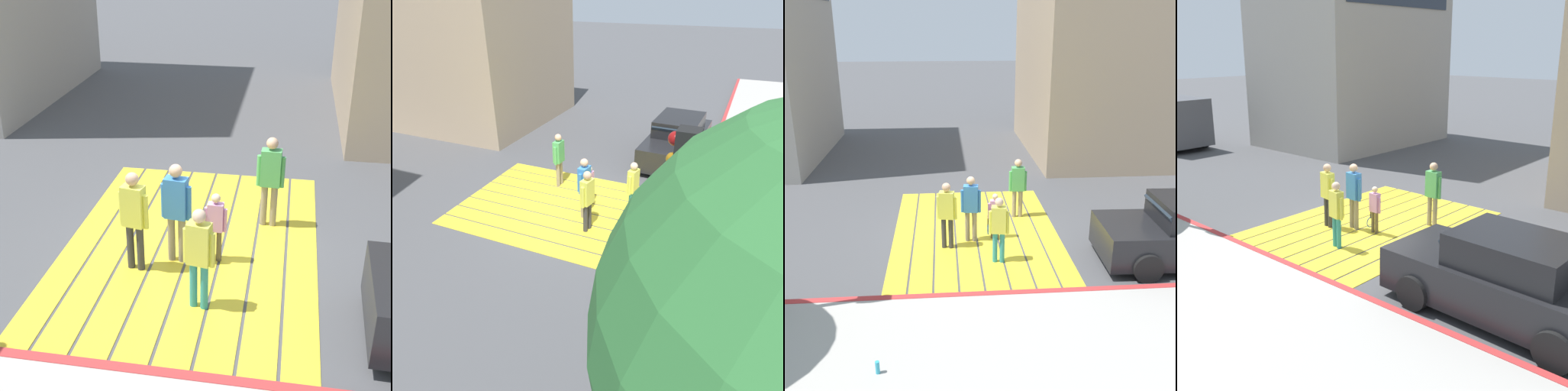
# 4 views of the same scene
# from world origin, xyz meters

# --- Properties ---
(ground_plane) EXTENTS (120.00, 120.00, 0.00)m
(ground_plane) POSITION_xyz_m (0.00, 0.00, 0.00)
(ground_plane) COLOR #4C4C4F
(crosswalk_stripes) EXTENTS (6.40, 4.35, 0.01)m
(crosswalk_stripes) POSITION_xyz_m (0.00, -0.00, 0.01)
(crosswalk_stripes) COLOR yellow
(crosswalk_stripes) RESTS_ON ground
(sidewalk_west) EXTENTS (4.80, 40.00, 0.12)m
(sidewalk_west) POSITION_xyz_m (-5.60, 0.00, 0.06)
(sidewalk_west) COLOR #ADA8A0
(sidewalk_west) RESTS_ON ground
(curb_painted) EXTENTS (0.16, 40.00, 0.13)m
(curb_painted) POSITION_xyz_m (-3.25, 0.00, 0.07)
(curb_painted) COLOR #BC3333
(curb_painted) RESTS_ON ground
(building_far_south) EXTENTS (8.00, 7.04, 7.81)m
(building_far_south) POSITION_xyz_m (8.50, -6.39, 3.91)
(building_far_south) COLOR tan
(building_far_south) RESTS_ON ground
(car_parked_near_curb) EXTENTS (2.09, 4.36, 1.57)m
(car_parked_near_curb) POSITION_xyz_m (-2.00, -4.94, 0.73)
(car_parked_near_curb) COLOR black
(car_parked_near_curb) RESTS_ON ground
(traffic_light_corner) EXTENTS (0.39, 0.28, 4.24)m
(traffic_light_corner) POSITION_xyz_m (-3.58, 4.07, 3.04)
(traffic_light_corner) COLOR #2D2D2D
(traffic_light_corner) RESTS_ON ground
(water_bottle) EXTENTS (0.07, 0.07, 0.22)m
(water_bottle) POSITION_xyz_m (-5.45, 1.93, 0.23)
(water_bottle) COLOR #33A5BF
(water_bottle) RESTS_ON sidewalk_west
(pedestrian_adult_lead) EXTENTS (0.27, 0.51, 1.75)m
(pedestrian_adult_lead) POSITION_xyz_m (-0.50, 0.15, 1.02)
(pedestrian_adult_lead) COLOR gray
(pedestrian_adult_lead) RESTS_ON ground
(pedestrian_adult_trailing) EXTENTS (0.28, 0.50, 1.72)m
(pedestrian_adult_trailing) POSITION_xyz_m (-0.85, 0.76, 1.00)
(pedestrian_adult_trailing) COLOR #333338
(pedestrian_adult_trailing) RESTS_ON ground
(pedestrian_adult_side) EXTENTS (0.27, 0.47, 1.62)m
(pedestrian_adult_side) POSITION_xyz_m (-1.70, -0.42, 0.94)
(pedestrian_adult_side) COLOR teal
(pedestrian_adult_side) RESTS_ON ground
(pedestrian_teen_behind) EXTENTS (0.24, 0.51, 1.74)m
(pedestrian_teen_behind) POSITION_xyz_m (1.01, -1.28, 1.02)
(pedestrian_teen_behind) COLOR gray
(pedestrian_teen_behind) RESTS_ON ground
(pedestrian_child_with_racket) EXTENTS (0.28, 0.38, 1.25)m
(pedestrian_child_with_racket) POSITION_xyz_m (-0.39, -0.47, 0.70)
(pedestrian_child_with_racket) COLOR brown
(pedestrian_child_with_racket) RESTS_ON ground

